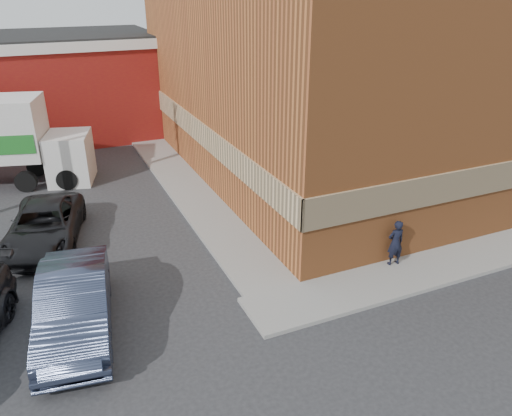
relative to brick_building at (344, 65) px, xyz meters
name	(u,v)px	position (x,y,z in m)	size (l,w,h in m)	color
ground	(254,297)	(-8.50, -9.00, -4.68)	(90.00, 90.00, 0.00)	#28282B
brick_building	(344,65)	(0.00, 0.00, 0.00)	(14.25, 18.25, 9.36)	#AD5D2C
sidewalk_south	(476,256)	(-1.00, -9.90, -4.62)	(16.00, 1.80, 0.12)	gray
sidewalk_west	(184,185)	(-7.90, 0.00, -4.62)	(1.80, 18.00, 0.12)	gray
warehouse	(8,88)	(-14.50, 11.00, -1.87)	(16.30, 8.30, 5.60)	maroon
man	(395,243)	(-3.84, -9.25, -3.82)	(0.54, 0.36, 1.49)	black
sedan	(74,304)	(-13.21, -8.50, -3.89)	(1.68, 4.82, 1.59)	#313A53
suv_a	(44,226)	(-13.67, -3.15, -4.02)	(2.21, 4.79, 1.33)	black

